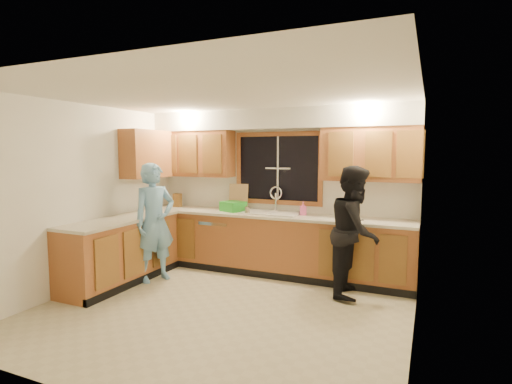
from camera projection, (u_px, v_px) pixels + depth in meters
floor at (221, 310)px, 4.70m from camera, size 4.20×4.20×0.00m
ceiling at (219, 94)px, 4.45m from camera, size 4.20×4.20×0.00m
wall_back at (278, 190)px, 6.31m from camera, size 4.20×0.00×4.20m
wall_left at (84, 197)px, 5.41m from camera, size 0.00×3.80×3.80m
wall_right at (417, 216)px, 3.73m from camera, size 0.00×3.80×3.80m
base_cabinets_back at (271, 245)px, 6.11m from camera, size 4.20×0.60×0.88m
base_cabinets_left at (122, 251)px, 5.69m from camera, size 0.60×1.90×0.88m
countertop_back at (271, 215)px, 6.05m from camera, size 4.20×0.63×0.04m
countertop_left at (121, 220)px, 5.64m from camera, size 0.63×1.90×0.04m
upper_cabinets_left at (195, 154)px, 6.67m from camera, size 1.35×0.33×0.75m
upper_cabinets_right at (370, 154)px, 5.53m from camera, size 1.35×0.33×0.75m
upper_cabinets_return at (147, 154)px, 6.31m from camera, size 0.33×0.90×0.75m
soffit at (275, 119)px, 6.04m from camera, size 4.20×0.35×0.30m
window_frame at (278, 168)px, 6.26m from camera, size 1.44×0.03×1.14m
sink at (271, 217)px, 6.07m from camera, size 0.86×0.52×0.57m
dishwasher at (222, 242)px, 6.45m from camera, size 0.60×0.56×0.82m
stove at (91, 261)px, 5.17m from camera, size 0.58×0.75×0.90m
man at (155, 222)px, 5.73m from camera, size 0.63×0.73×1.70m
woman at (355, 231)px, 5.13m from camera, size 0.65×0.83×1.68m
knife_block at (177, 200)px, 6.84m from camera, size 0.13×0.11×0.23m
cutting_board at (238, 197)px, 6.51m from camera, size 0.33×0.17×0.41m
dish_crate at (233, 206)px, 6.34m from camera, size 0.42×0.40×0.15m
soap_bottle at (303, 208)px, 5.93m from camera, size 0.12×0.12×0.20m
bowl at (343, 216)px, 5.69m from camera, size 0.28×0.28×0.06m
can_left at (248, 211)px, 5.98m from camera, size 0.07×0.07×0.11m
can_right at (247, 211)px, 5.97m from camera, size 0.07×0.07×0.12m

